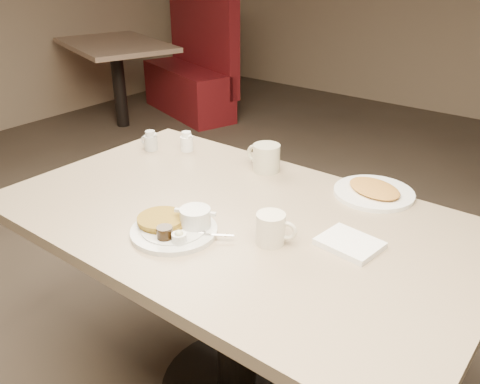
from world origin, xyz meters
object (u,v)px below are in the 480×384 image
Objects in this scene: main_plate at (176,225)px; coffee_mug_near at (272,228)px; coffee_mug_far at (265,158)px; creamer_left at (151,141)px; diner_table at (236,260)px; creamer_right at (187,142)px; hash_plate at (374,191)px; booth_back_left at (185,72)px.

coffee_mug_near is at bearing 25.97° from main_plate.
coffee_mug_far reaches higher than creamer_left.
creamer_right is (-0.49, 0.30, 0.21)m from diner_table.
diner_table is 0.42m from coffee_mug_far.
coffee_mug_far is 0.41m from hash_plate.
hash_plate is at bearing 77.75° from coffee_mug_near.
coffee_mug_near reaches higher than hash_plate.
booth_back_left is (-2.04, 2.12, -0.38)m from creamer_right.
coffee_mug_near is at bearing -20.83° from diner_table.
main_plate reaches higher than diner_table.
hash_plate is at bearing 6.38° from creamer_right.
booth_back_left is at bearing 133.35° from main_plate.
hash_plate is at bearing -35.81° from booth_back_left.
coffee_mug_near reaches higher than creamer_right.
main_plate is at bearing -121.06° from hash_plate.
creamer_right is (-0.42, 0.49, 0.01)m from main_plate.
main_plate is 3.61m from booth_back_left.
diner_table is 10.28× the size of coffee_mug_far.
coffee_mug_near is 0.47m from hash_plate.
hash_plate is (0.28, 0.39, 0.18)m from diner_table.
coffee_mug_near is at bearing -102.25° from hash_plate.
hash_plate is (0.90, 0.17, -0.02)m from creamer_left.
coffee_mug_near is 0.36× the size of hash_plate.
creamer_right is at bearing 148.45° from diner_table.
coffee_mug_far is 3.21m from booth_back_left.
booth_back_left is (-2.46, 2.61, -0.36)m from main_plate.
main_plate is at bearing -49.34° from creamer_right.
creamer_left is 0.15m from creamer_right.
creamer_left and creamer_right have the same top height.
creamer_left reaches higher than main_plate.
coffee_mug_near is (0.18, -0.07, 0.22)m from diner_table.
booth_back_left reaches higher than diner_table.
main_plate is 0.53m from coffee_mug_far.
creamer_right reaches higher than hash_plate.
coffee_mug_near is 0.85m from creamer_left.
creamer_left is 0.91m from hash_plate.
main_plate is (-0.07, -0.19, 0.19)m from diner_table.
coffee_mug_far is 1.80× the size of creamer_left.
main_plate is at bearing -46.65° from booth_back_left.
coffee_mug_far is (-0.13, 0.34, 0.22)m from diner_table.
booth_back_left is at bearing 131.09° from creamer_left.
creamer_right is (-0.37, -0.03, -0.01)m from coffee_mug_far.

